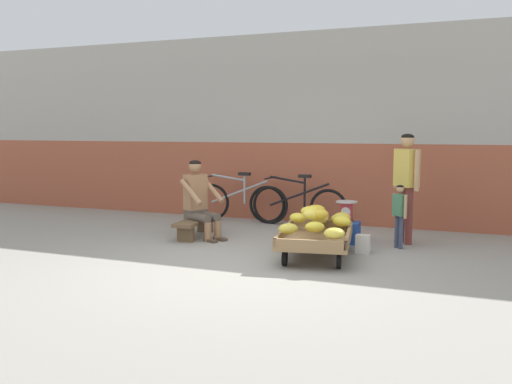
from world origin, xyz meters
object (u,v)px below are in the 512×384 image
weighing_scale (346,211)px  shopping_bag (363,244)px  customer_child (399,209)px  bicycle_far_left (298,205)px  low_bench (196,223)px  plastic_crate (346,232)px  customer_adult (406,176)px  vendor_seated (199,199)px  bicycle_near_left (239,201)px  banana_cart (316,238)px

weighing_scale → shopping_bag: (0.34, -0.55, -0.33)m
weighing_scale → customer_child: (0.73, -0.08, 0.08)m
bicycle_far_left → low_bench: bearing=-129.1°
plastic_crate → customer_adult: size_ratio=0.24×
plastic_crate → weighing_scale: size_ratio=1.20×
vendor_seated → bicycle_far_left: vendor_seated is taller
bicycle_far_left → bicycle_near_left: bearing=177.6°
banana_cart → customer_child: (0.89, 0.91, 0.29)m
banana_cart → bicycle_near_left: 2.86m
plastic_crate → bicycle_near_left: bicycle_near_left is taller
low_bench → customer_child: (2.91, 0.28, 0.33)m
low_bench → plastic_crate: 2.21m
plastic_crate → customer_child: 0.83m
plastic_crate → weighing_scale: weighing_scale is taller
bicycle_near_left → bicycle_far_left: same height
vendor_seated → plastic_crate: bearing=10.8°
weighing_scale → bicycle_near_left: bicycle_near_left is taller
vendor_seated → shopping_bag: vendor_seated is taller
weighing_scale → bicycle_far_left: size_ratio=0.18×
weighing_scale → bicycle_near_left: (-2.11, 1.11, -0.10)m
bicycle_far_left → customer_adult: customer_adult is taller
vendor_seated → weighing_scale: 2.14m
low_bench → vendor_seated: 0.38m
bicycle_far_left → customer_child: size_ratio=1.94×
bicycle_near_left → shopping_bag: bearing=-34.0°
weighing_scale → customer_adult: size_ratio=0.20×
bicycle_far_left → customer_child: 2.10m
bicycle_near_left → customer_child: 3.08m
bicycle_far_left → customer_child: bearing=-33.0°
vendor_seated → weighing_scale: bearing=10.8°
bicycle_near_left → customer_adult: (2.88, -0.83, 0.60)m
customer_child → bicycle_far_left: bearing=147.0°
low_bench → plastic_crate: size_ratio=3.12×
banana_cart → vendor_seated: bearing=163.1°
banana_cart → low_bench: bearing=162.8°
bicycle_near_left → customer_child: customer_child is taller
vendor_seated → shopping_bag: size_ratio=4.75×
customer_adult → shopping_bag: (-0.43, -0.82, -0.83)m
vendor_seated → customer_adult: 2.97m
vendor_seated → bicycle_far_left: bearing=53.6°
customer_child → shopping_bag: size_ratio=3.57×
weighing_scale → bicycle_near_left: bearing=152.4°
banana_cart → low_bench: (-2.01, 0.62, -0.04)m
bicycle_far_left → customer_child: (1.75, -1.14, 0.18)m
weighing_scale → customer_child: customer_child is taller
low_bench → bicycle_near_left: bicycle_near_left is taller
banana_cart → plastic_crate: 1.00m
bicycle_far_left → customer_adult: (1.79, -0.78, 0.60)m
plastic_crate → shopping_bag: 0.64m
plastic_crate → bicycle_far_left: 1.49m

